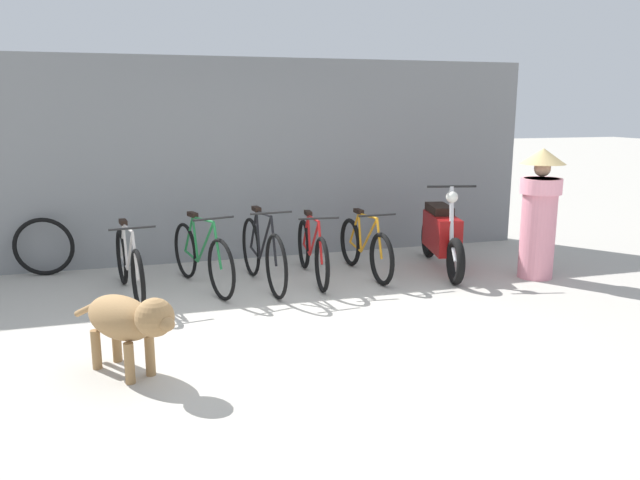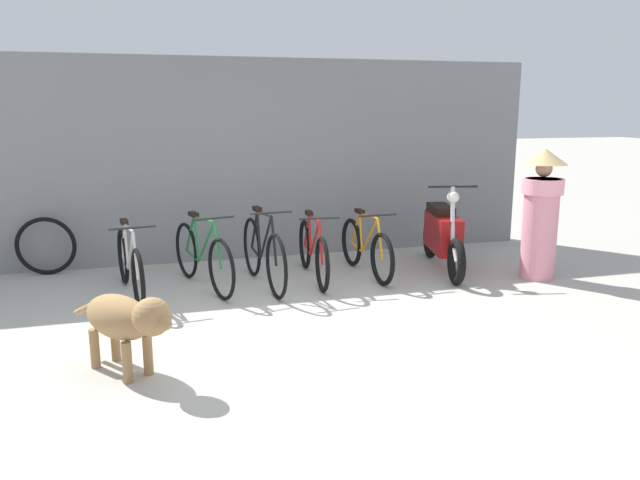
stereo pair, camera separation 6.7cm
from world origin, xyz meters
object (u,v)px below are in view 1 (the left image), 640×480
Objects in this scene: bicycle_0 at (129,266)px; person_in_robes at (539,209)px; bicycle_1 at (202,257)px; bicycle_2 at (263,254)px; stray_dog at (128,320)px; motorcycle at (442,235)px; bicycle_3 at (312,252)px; spare_tire_right at (44,247)px; bicycle_4 at (365,248)px.

person_in_robes reaches higher than bicycle_0.
bicycle_0 is at bearing -99.26° from bicycle_1.
bicycle_2 is 2.54m from stray_dog.
motorcycle is 1.19m from person_in_robes.
bicycle_1 is 1.29m from bicycle_3.
bicycle_0 is 1.02× the size of bicycle_3.
bicycle_0 is 0.93× the size of motorcycle.
bicycle_1 reaches higher than spare_tire_right.
motorcycle is at bearing -13.61° from spare_tire_right.
bicycle_3 is 0.67m from bicycle_4.
person_in_robes is (4.66, 1.51, 0.38)m from stray_dog.
motorcycle is (0.99, -0.06, 0.12)m from bicycle_4.
motorcycle is (1.66, -0.06, 0.11)m from bicycle_3.
bicycle_1 is at bearing -5.11° from person_in_robes.
motorcycle is at bearing 82.13° from bicycle_0.
stray_dog is (-2.08, -2.21, 0.11)m from bicycle_3.
spare_tire_right is at bearing -137.80° from bicycle_1.
bicycle_1 is 0.90× the size of motorcycle.
motorcycle reaches higher than bicycle_2.
bicycle_0 is at bearing -50.42° from spare_tire_right.
bicycle_3 is 3.24m from spare_tire_right.
motorcycle reaches higher than spare_tire_right.
motorcycle is 2.58× the size of spare_tire_right.
stray_dog is at bearing -73.51° from spare_tire_right.
bicycle_0 is 1.61× the size of stray_dog.
bicycle_3 is at bearing 84.26° from bicycle_0.
bicycle_0 is at bearing -2.34° from person_in_robes.
spare_tire_right is at bearing -149.04° from bicycle_0.
spare_tire_right is (-0.98, 1.19, 0.01)m from bicycle_0.
bicycle_0 reaches higher than bicycle_4.
person_in_robes is (0.92, -0.65, 0.38)m from motorcycle.
bicycle_2 is at bearing 80.25° from bicycle_0.
motorcycle is (2.95, -0.04, 0.08)m from bicycle_1.
person_in_robes is at bearing 67.35° from bicycle_4.
motorcycle is (2.28, 0.08, 0.06)m from bicycle_2.
bicycle_4 is at bearing 74.64° from bicycle_1.
bicycle_4 is 3.53m from stray_dog.
bicycle_1 is at bearing 88.02° from bicycle_0.
bicycle_3 reaches higher than spare_tire_right.
bicycle_2 is 1.59× the size of stray_dog.
motorcycle is at bearing 84.94° from stray_dog.
motorcycle is at bearing 84.17° from bicycle_4.
bicycle_4 is at bearing 94.94° from bicycle_3.
bicycle_2 is 0.64m from bicycle_3.
person_in_robes reaches higher than stray_dog.
bicycle_3 is 1.67m from motorcycle.
motorcycle is at bearing -30.09° from person_in_robes.
bicycle_4 reaches higher than spare_tire_right.
bicycle_2 is 1.30m from bicycle_4.
bicycle_0 is 2.07m from bicycle_3.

